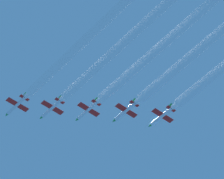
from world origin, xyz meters
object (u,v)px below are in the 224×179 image
(jet_lead, at_px, (16,106))
(jet_fifth_echelon, at_px, (161,117))
(jet_third_echelon, at_px, (87,111))
(jet_second_echelon, at_px, (51,109))
(jet_fourth_echelon, at_px, (125,112))

(jet_lead, bearing_deg, jet_fifth_echelon, -40.35)
(jet_third_echelon, bearing_deg, jet_lead, 139.55)
(jet_lead, height_order, jet_second_echelon, jet_lead)
(jet_second_echelon, bearing_deg, jet_third_echelon, -39.57)
(jet_fifth_echelon, bearing_deg, jet_lead, 139.65)
(jet_fourth_echelon, height_order, jet_fifth_echelon, jet_fourth_echelon)
(jet_second_echelon, relative_size, jet_third_echelon, 1.00)
(jet_second_echelon, xyz_separation_m, jet_fifth_echelon, (27.79, -23.35, -3.56))
(jet_fourth_echelon, xyz_separation_m, jet_fifth_echelon, (9.71, -6.93, -1.34))
(jet_lead, distance_m, jet_fourth_echelon, 36.37)
(jet_second_echelon, relative_size, jet_fourth_echelon, 1.00)
(jet_lead, distance_m, jet_third_echelon, 23.86)
(jet_fourth_echelon, bearing_deg, jet_third_echelon, 135.19)
(jet_second_echelon, distance_m, jet_fifth_echelon, 36.47)
(jet_second_echelon, height_order, jet_fourth_echelon, jet_second_echelon)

